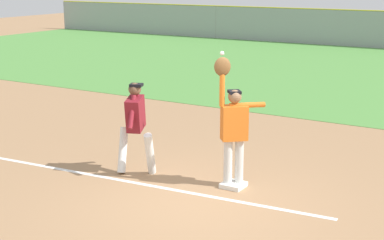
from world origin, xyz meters
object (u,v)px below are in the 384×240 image
at_px(first_base, 233,185).
at_px(runner, 136,122).
at_px(parked_car_black, 288,25).
at_px(baseball, 222,53).
at_px(fielder, 233,124).

distance_m(first_base, runner, 2.12).
bearing_deg(runner, parked_car_black, 84.45).
xyz_separation_m(baseball, parked_car_black, (-8.40, 24.26, -1.63)).
distance_m(fielder, baseball, 1.23).
height_order(first_base, parked_car_black, parked_car_black).
bearing_deg(parked_car_black, first_base, -68.96).
bearing_deg(first_base, fielder, 147.42).
xyz_separation_m(fielder, runner, (-1.82, -0.32, -0.12)).
relative_size(fielder, runner, 1.33).
xyz_separation_m(fielder, parked_car_black, (-8.70, 24.40, -0.45)).
relative_size(first_base, fielder, 0.17).
bearing_deg(fielder, first_base, -163.13).
relative_size(runner, parked_car_black, 0.39).
bearing_deg(parked_car_black, fielder, -69.02).
bearing_deg(fielder, parked_car_black, -20.91).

